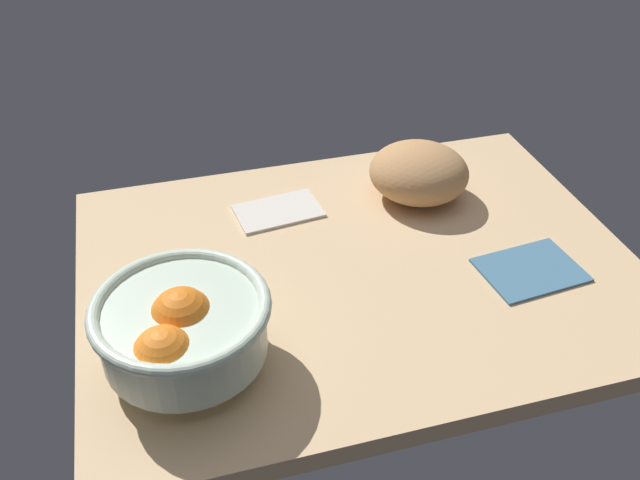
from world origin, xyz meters
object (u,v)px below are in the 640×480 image
fruit_bowl (182,328)px  napkin_spare (278,210)px  napkin_folded (531,269)px  bread_loaf (419,172)px

fruit_bowl → napkin_spare: bearing=58.7°
napkin_spare → fruit_bowl: bearing=-121.3°
napkin_folded → napkin_spare: bearing=142.5°
bread_loaf → napkin_folded: (8.37, -22.67, -4.12)cm
bread_loaf → fruit_bowl: bearing=-145.7°
bread_loaf → napkin_folded: bearing=-69.7°
fruit_bowl → bread_loaf: (41.19, 28.07, -2.17)cm
bread_loaf → napkin_folded: 24.52cm
napkin_folded → bread_loaf: bearing=110.3°
napkin_folded → napkin_spare: size_ratio=1.04×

